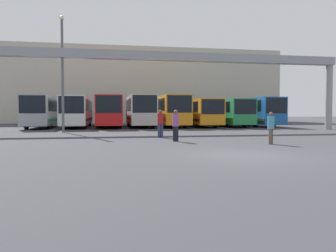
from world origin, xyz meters
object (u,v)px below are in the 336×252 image
Objects in this scene: bus_slot_5 at (197,111)px; bus_slot_4 at (169,109)px; bus_slot_3 at (140,109)px; pedestrian_near_right at (160,123)px; bus_slot_6 at (224,111)px; bus_slot_0 at (44,110)px; bus_slot_1 at (78,110)px; pedestrian_mid_right at (271,127)px; lamp_post at (62,70)px; pedestrian_mid_left at (176,125)px; bus_slot_2 at (109,110)px; bus_slot_7 at (251,110)px.

bus_slot_4 is at bearing -178.92° from bus_slot_5.
bus_slot_3 reaches higher than pedestrian_near_right.
bus_slot_6 is 7.09× the size of pedestrian_near_right.
bus_slot_0 is 0.83× the size of bus_slot_1.
lamp_post reaches higher than pedestrian_mid_right.
bus_slot_5 is 1.30× the size of lamp_post.
bus_slot_4 reaches higher than pedestrian_mid_right.
bus_slot_6 is 21.28m from pedestrian_mid_left.
bus_slot_3 is 5.99× the size of pedestrian_mid_left.
bus_slot_2 reaches higher than bus_slot_0.
bus_slot_7 reaches higher than pedestrian_mid_left.
bus_slot_7 is at bearing 113.46° from pedestrian_mid_left.
bus_slot_3 is at bearing 57.59° from pedestrian_mid_right.
pedestrian_mid_right is at bearing -54.27° from bus_slot_0.
bus_slot_5 is at bearing 6.58° from bus_slot_3.
bus_slot_0 is 0.86× the size of bus_slot_2.
bus_slot_1 is 6.65m from bus_slot_3.
lamp_post is (-7.18, 9.52, 4.03)m from pedestrian_mid_left.
bus_slot_0 is 24.96m from pedestrian_mid_right.
lamp_post is (-13.44, -9.21, 3.24)m from bus_slot_5.
bus_slot_3 reaches higher than bus_slot_1.
bus_slot_1 is at bearing 171.91° from bus_slot_3.
pedestrian_mid_left is at bearing -84.34° from pedestrian_near_right.
bus_slot_1 is 19.76m from bus_slot_7.
bus_slot_7 is (19.76, -0.07, 0.00)m from bus_slot_1.
bus_slot_6 is at bearing 5.92° from bus_slot_3.
pedestrian_mid_left is (-2.97, -18.68, -0.99)m from bus_slot_4.
bus_slot_6 is 7.17× the size of pedestrian_mid_left.
bus_slot_6 is at bearing 177.29° from bus_slot_7.
pedestrian_mid_left is 1.08× the size of pedestrian_mid_right.
pedestrian_near_right is at bearing -67.93° from bus_slot_1.
bus_slot_1 is at bearing 179.80° from bus_slot_7.
pedestrian_near_right is at bearing 155.76° from pedestrian_mid_left.
bus_slot_7 reaches higher than bus_slot_6.
bus_slot_0 is 13.20m from bus_slot_4.
bus_slot_3 reaches higher than bus_slot_5.
bus_slot_5 is at bearing 2.94° from bus_slot_0.
bus_slot_1 is 1.01× the size of bus_slot_7.
pedestrian_near_right is at bearing 87.04° from pedestrian_mid_right.
bus_slot_6 is (6.59, 0.33, -0.19)m from bus_slot_4.
lamp_post reaches higher than bus_slot_4.
bus_slot_6 is 3.30m from bus_slot_7.
bus_slot_1 is 20.16m from pedestrian_mid_left.
bus_slot_6 is at bearing 2.84° from bus_slot_4.
bus_slot_0 reaches higher than bus_slot_7.
pedestrian_near_right is (-13.25, -16.00, -0.89)m from bus_slot_7.
bus_slot_3 is at bearing -12.98° from bus_slot_2.
pedestrian_near_right is (-6.66, -15.89, -0.78)m from bus_slot_5.
bus_slot_0 is at bearing -176.60° from bus_slot_4.
bus_slot_1 reaches higher than pedestrian_near_right.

